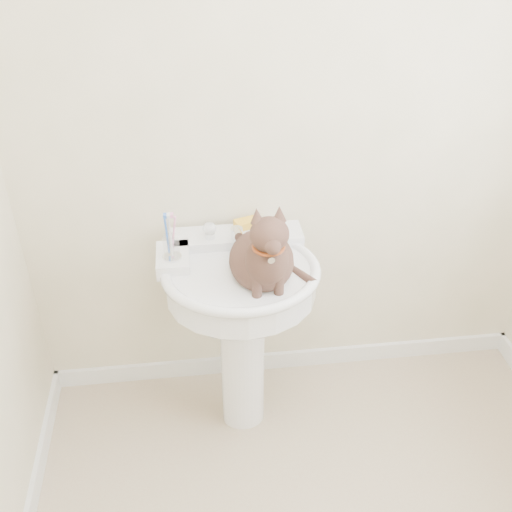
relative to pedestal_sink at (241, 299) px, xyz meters
name	(u,v)px	position (x,y,z in m)	size (l,w,h in m)	color
wall_back	(297,122)	(0.25, 0.29, 0.59)	(2.20, 0.00, 2.50)	beige
baseboard_back	(288,359)	(0.25, 0.28, -0.61)	(2.20, 0.02, 0.09)	white
pedestal_sink	(241,299)	(0.00, 0.00, 0.00)	(0.61, 0.60, 0.84)	white
faucet	(237,230)	(0.00, 0.15, 0.22)	(0.28, 0.12, 0.14)	silver
soap_bar	(246,223)	(0.05, 0.24, 0.19)	(0.09, 0.06, 0.03)	gold
toothbrush_cup	(171,247)	(-0.25, 0.05, 0.23)	(0.07, 0.07, 0.19)	silver
cat	(264,258)	(0.08, -0.08, 0.24)	(0.26, 0.32, 0.47)	brown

